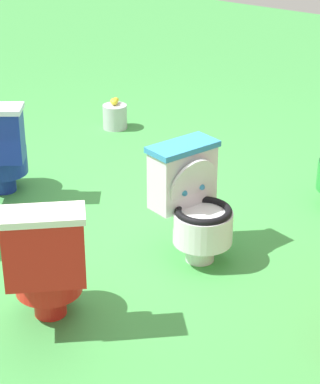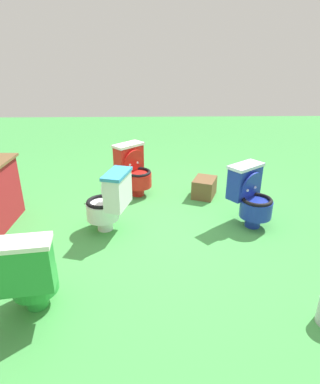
{
  "view_description": "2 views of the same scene",
  "coord_description": "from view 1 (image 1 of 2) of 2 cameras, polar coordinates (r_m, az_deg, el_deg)",
  "views": [
    {
      "loc": [
        3.43,
        2.88,
        2.39
      ],
      "look_at": [
        0.26,
        0.55,
        0.51
      ],
      "focal_mm": 69.05,
      "sensor_mm": 36.0,
      "label": 1
    },
    {
      "loc": [
        -3.32,
        0.15,
        1.94
      ],
      "look_at": [
        0.03,
        0.06,
        0.48
      ],
      "focal_mm": 30.7,
      "sensor_mm": 36.0,
      "label": 2
    }
  ],
  "objects": [
    {
      "name": "ground",
      "position": [
        5.08,
        -3.19,
        -2.52
      ],
      "size": [
        14.0,
        14.0,
        0.0
      ],
      "primitive_type": "plane",
      "color": "#429947"
    },
    {
      "name": "toilet_red",
      "position": [
        3.96,
        -8.78,
        -5.38
      ],
      "size": [
        0.63,
        0.63,
        0.73
      ],
      "rotation": [
        0.0,
        0.0,
        2.33
      ],
      "color": "red",
      "rests_on": "ground"
    },
    {
      "name": "lemon_bucket",
      "position": [
        6.75,
        -3.5,
        5.89
      ],
      "size": [
        0.22,
        0.22,
        0.28
      ],
      "color": "#B7B7BF",
      "rests_on": "ground"
    },
    {
      "name": "toilet_white",
      "position": [
        4.54,
        2.59,
        -0.8
      ],
      "size": [
        0.52,
        0.58,
        0.73
      ],
      "rotation": [
        0.0,
        0.0,
        6.01
      ],
      "color": "white",
      "rests_on": "ground"
    }
  ]
}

